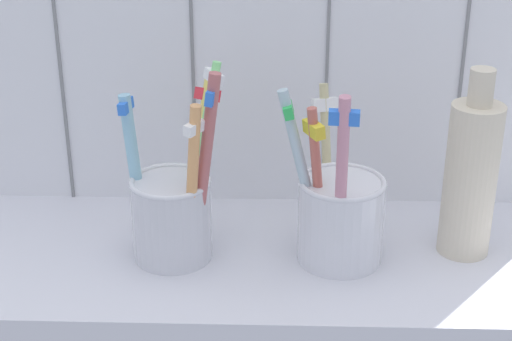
{
  "coord_description": "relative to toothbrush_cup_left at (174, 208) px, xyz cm",
  "views": [
    {
      "loc": [
        1.95,
        -64.16,
        39.74
      ],
      "look_at": [
        0.0,
        -0.59,
        10.52
      ],
      "focal_mm": 57.55,
      "sensor_mm": 36.0,
      "label": 1
    }
  ],
  "objects": [
    {
      "name": "toothbrush_cup_right",
      "position": [
        14.41,
        -0.12,
        -0.25
      ],
      "size": [
        9.52,
        10.56,
        16.84
      ],
      "color": "silver",
      "rests_on": "counter_slab"
    },
    {
      "name": "toothbrush_cup_left",
      "position": [
        0.0,
        0.0,
        0.0
      ],
      "size": [
        9.05,
        9.85,
        17.79
      ],
      "color": "silver",
      "rests_on": "counter_slab"
    },
    {
      "name": "counter_slab",
      "position": [
        7.19,
        0.53,
        -5.8
      ],
      "size": [
        64.0,
        22.0,
        2.0
      ],
      "primitive_type": "cube",
      "color": "silver",
      "rests_on": "ground"
    },
    {
      "name": "ceramic_vase",
      "position": [
        25.91,
        1.73,
        2.6
      ],
      "size": [
        4.6,
        4.6,
        17.18
      ],
      "color": "beige",
      "rests_on": "counter_slab"
    }
  ]
}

